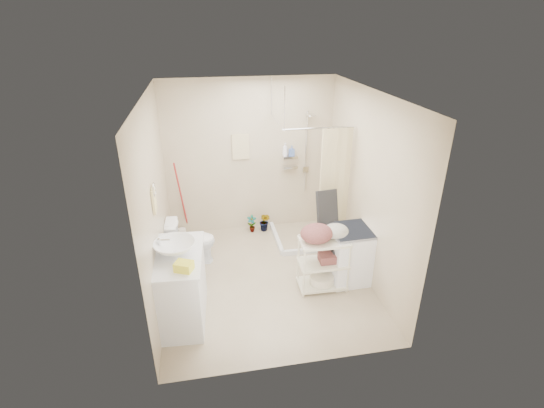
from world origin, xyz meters
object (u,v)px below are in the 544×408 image
at_px(washing_machine, 349,254).
at_px(vanity, 180,287).
at_px(laundry_rack, 323,259).
at_px(toilet, 191,241).

bearing_deg(washing_machine, vanity, -172.49).
xyz_separation_m(vanity, washing_machine, (2.30, 0.41, -0.06)).
xyz_separation_m(washing_machine, laundry_rack, (-0.42, -0.13, 0.05)).
distance_m(vanity, washing_machine, 2.34).
bearing_deg(laundry_rack, vanity, -170.53).
height_order(toilet, laundry_rack, laundry_rack).
relative_size(toilet, laundry_rack, 0.79).
relative_size(toilet, washing_machine, 0.90).
bearing_deg(toilet, vanity, 177.12).
height_order(washing_machine, laundry_rack, laundry_rack).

